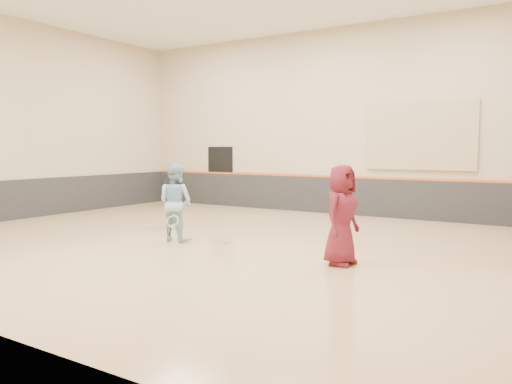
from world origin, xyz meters
The scene contains 14 objects.
room centered at (0.00, 0.00, 0.81)m, with size 15.04×12.04×6.22m.
wainscot_back centered at (0.00, 5.97, 0.60)m, with size 14.90×0.04×1.20m, color #232326.
wainscot_left centered at (-7.47, 0.00, 0.60)m, with size 0.04×11.90×1.20m, color #232326.
accent_stripe centered at (0.00, 5.96, 1.22)m, with size 14.90×0.03×0.06m, color #D85914.
acoustic_panel centered at (2.80, 5.95, 2.50)m, with size 3.20×0.08×2.00m, color tan.
doorway centered at (-4.50, 5.98, 1.10)m, with size 1.10×0.05×2.20m, color black.
girl centered at (-2.27, 0.84, 0.77)m, with size 0.56×0.37×1.54m, color #74C9B3.
instructor centered at (-1.12, -0.42, 0.89)m, with size 0.87×0.67×1.78m, color #8FBEDD.
young_man centered at (3.06, -0.66, 0.92)m, with size 0.90×0.59×1.84m, color maroon.
held_racket centered at (-0.82, -0.87, 0.54)m, with size 0.40×0.40×0.52m, color #C0E833, non-canonical shape.
spare_racket centered at (-1.58, 3.98, 0.07)m, with size 0.68×0.68×0.14m, color #AAD02D, non-canonical shape.
ball_under_racket centered at (0.09, -0.14, 0.03)m, with size 0.07×0.07×0.07m, color #BBD431.
ball_in_hand centered at (3.19, -0.75, 1.23)m, with size 0.07×0.07×0.07m, color #B5CA2F.
ball_beside_spare centered at (-1.32, 2.01, 0.03)m, with size 0.07×0.07×0.07m, color yellow.
Camera 1 is at (6.52, -9.14, 2.13)m, focal length 35.00 mm.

